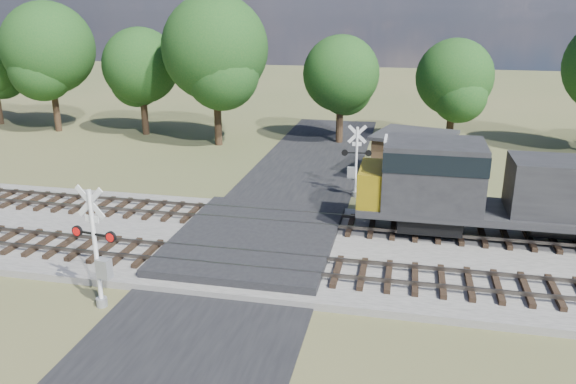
# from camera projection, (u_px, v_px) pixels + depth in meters

# --- Properties ---
(ground) EXTENTS (160.00, 160.00, 0.00)m
(ground) POSITION_uv_depth(u_px,v_px,m) (253.00, 251.00, 24.78)
(ground) COLOR #47532C
(ground) RESTS_ON ground
(ballast_bed) EXTENTS (140.00, 10.00, 0.30)m
(ballast_bed) POSITION_uv_depth(u_px,v_px,m) (489.00, 264.00, 23.20)
(ballast_bed) COLOR gray
(ballast_bed) RESTS_ON ground
(road) EXTENTS (7.00, 60.00, 0.08)m
(road) POSITION_uv_depth(u_px,v_px,m) (253.00, 250.00, 24.77)
(road) COLOR black
(road) RESTS_ON ground
(crossing_panel) EXTENTS (7.00, 9.00, 0.62)m
(crossing_panel) POSITION_uv_depth(u_px,v_px,m) (255.00, 240.00, 25.15)
(crossing_panel) COLOR #262628
(crossing_panel) RESTS_ON ground
(track_near) EXTENTS (140.00, 2.60, 0.33)m
(track_near) POSITION_uv_depth(u_px,v_px,m) (315.00, 269.00, 22.17)
(track_near) COLOR black
(track_near) RESTS_ON ballast_bed
(track_far) EXTENTS (140.00, 2.60, 0.33)m
(track_far) POSITION_uv_depth(u_px,v_px,m) (332.00, 223.00, 26.81)
(track_far) COLOR black
(track_far) RESTS_ON ballast_bed
(crossing_signal_near) EXTENTS (1.83, 0.46, 4.55)m
(crossing_signal_near) POSITION_uv_depth(u_px,v_px,m) (99.00, 259.00, 19.59)
(crossing_signal_near) COLOR silver
(crossing_signal_near) RESTS_ON ground
(crossing_signal_far) EXTENTS (1.67, 0.38, 4.14)m
(crossing_signal_far) POSITION_uv_depth(u_px,v_px,m) (354.00, 167.00, 31.29)
(crossing_signal_far) COLOR silver
(crossing_signal_far) RESTS_ON ground
(equipment_shed) EXTENTS (5.47, 5.47, 3.02)m
(equipment_shed) POSITION_uv_depth(u_px,v_px,m) (413.00, 157.00, 34.07)
(equipment_shed) COLOR #3E2D1A
(equipment_shed) RESTS_ON ground
(treeline) EXTENTS (80.06, 10.56, 11.24)m
(treeline) POSITION_uv_depth(u_px,v_px,m) (390.00, 64.00, 41.12)
(treeline) COLOR black
(treeline) RESTS_ON ground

